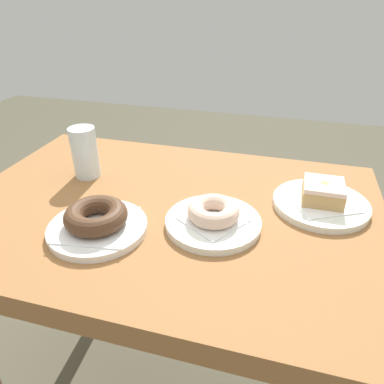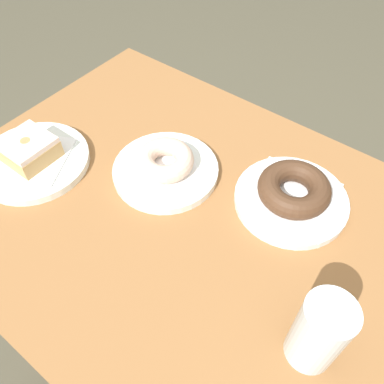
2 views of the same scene
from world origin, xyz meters
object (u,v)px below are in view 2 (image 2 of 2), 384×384
Objects in this scene: donut_sugar_ring at (165,160)px; donut_glazed_square at (29,149)px; water_glass at (319,333)px; donut_chocolate_ring at (294,189)px; plate_glazed_square at (34,161)px; plate_sugar_ring at (166,171)px; plate_chocolate_ring at (291,200)px.

donut_sugar_ring is 0.26m from donut_glazed_square.
donut_glazed_square is at bearing 0.13° from water_glass.
donut_chocolate_ring is 0.49m from plate_glazed_square.
donut_chocolate_ring reaches higher than donut_sugar_ring.
donut_chocolate_ring is (-0.22, -0.08, 0.03)m from plate_sugar_ring.
plate_sugar_ring is 0.03m from donut_sugar_ring.
donut_sugar_ring reaches higher than plate_sugar_ring.
plate_glazed_square is 0.59m from water_glass.
donut_sugar_ring is 0.24m from plate_chocolate_ring.
plate_glazed_square is at bearing 31.89° from plate_sugar_ring.
donut_sugar_ring is 0.51× the size of plate_glazed_square.
donut_sugar_ring is 0.26m from plate_glazed_square.
plate_glazed_square is at bearing 90.00° from donut_glazed_square.
water_glass reaches higher than donut_sugar_ring.
plate_chocolate_ring is 0.27m from water_glass.
water_glass is (-0.59, -0.00, 0.03)m from donut_glazed_square.
plate_glazed_square is at bearing 0.13° from water_glass.
donut_glazed_square reaches higher than plate_sugar_ring.
plate_chocolate_ring is at bearing -153.75° from donut_glazed_square.
donut_chocolate_ring is (0.00, 0.00, 0.03)m from plate_chocolate_ring.
plate_chocolate_ring is 0.03m from donut_chocolate_ring.
donut_sugar_ring is at bearing 20.12° from donut_chocolate_ring.
plate_sugar_ring and plate_glazed_square have the same top height.
donut_glazed_square is at bearing 26.25° from donut_chocolate_ring.
plate_chocolate_ring is 0.95× the size of plate_glazed_square.
plate_sugar_ring is 2.29× the size of donut_glazed_square.
water_glass reaches higher than donut_chocolate_ring.
donut_sugar_ring is at bearing -148.11° from donut_glazed_square.
plate_glazed_square is 0.03m from donut_glazed_square.
plate_chocolate_ring is 1.54× the size of water_glass.
plate_sugar_ring is 0.24m from donut_chocolate_ring.
plate_sugar_ring is 1.57× the size of donut_chocolate_ring.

